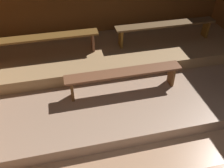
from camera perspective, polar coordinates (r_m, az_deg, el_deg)
The scene contains 7 objects.
ground at distance 4.66m, azimuth 3.22°, elevation -7.48°, with size 6.99×5.77×0.08m, color #A77E5E.
wall_back at distance 6.05m, azimuth -3.11°, elevation 18.51°, with size 6.99×0.06×2.46m, color brown.
platform_lower at distance 5.18m, azimuth 0.67°, elevation 0.63°, with size 6.19×3.22×0.25m, color #A28269.
platform_middle at distance 5.64m, azimuth -1.14°, elevation 7.29°, with size 6.19×1.70×0.25m, color #A88256.
bench_lower_center at distance 4.54m, azimuth 2.74°, elevation 2.08°, with size 2.19×0.27×0.44m.
bench_middle_left at distance 5.34m, azimuth -15.89°, elevation 9.85°, with size 2.33×0.27×0.44m.
bench_middle_right at distance 5.81m, azimuth 12.34°, elevation 12.92°, with size 2.33×0.27×0.44m.
Camera 1 is at (-0.98, -0.58, 3.33)m, focal length 39.34 mm.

